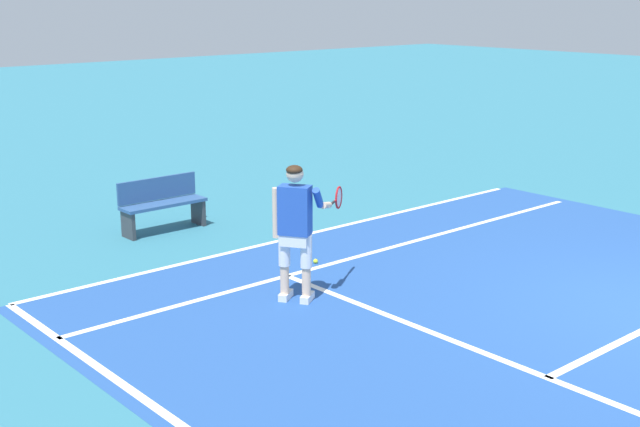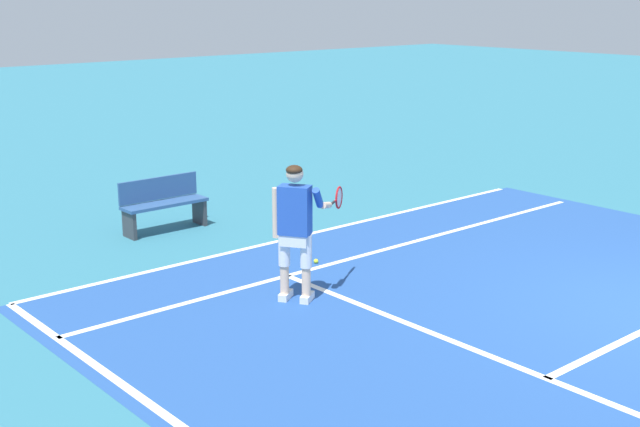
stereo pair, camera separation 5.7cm
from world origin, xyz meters
The scene contains 7 objects.
court_inner_surface centered at (0.00, -1.12, 0.00)m, with size 10.98×10.04×0.00m, color #234C93.
line_service centered at (0.00, -2.70, 0.00)m, with size 8.23×0.10×0.01m, color white.
line_singles_left centered at (-4.12, -1.12, 0.00)m, with size 0.10×9.64×0.01m, color white.
line_doubles_left centered at (-5.49, -1.12, 0.00)m, with size 0.10×9.64×0.01m, color white.
tennis_player centered at (-3.31, -3.19, 0.99)m, with size 0.57×1.22×1.71m.
tennis_ball_near_feet centered at (-4.28, -2.05, 0.03)m, with size 0.07×0.07×0.07m, color #CCE02D.
courtside_bench centered at (-7.18, -2.79, 0.45)m, with size 0.40×1.40×0.85m.
Camera 1 is at (4.28, -9.39, 3.67)m, focal length 47.17 mm.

